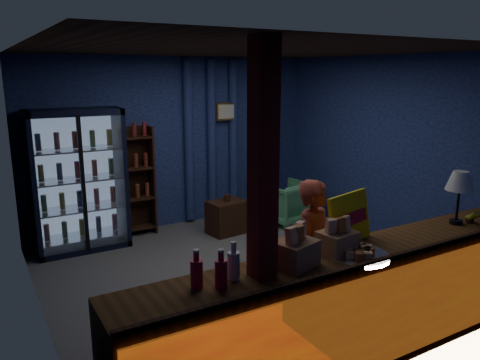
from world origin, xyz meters
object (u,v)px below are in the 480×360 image
object	(u,v)px
green_chair	(287,202)
pastry_tray	(359,254)
table_lamp	(460,183)
shopkeeper	(315,255)

from	to	relation	value
green_chair	pastry_tray	size ratio (longest dim) A/B	1.48
pastry_tray	table_lamp	xyz separation A→B (m)	(1.39, 0.14, 0.37)
shopkeeper	pastry_tray	distance (m)	0.73
shopkeeper	green_chair	world-z (taller)	shopkeeper
shopkeeper	table_lamp	bearing A→B (deg)	-47.08
pastry_tray	table_lamp	world-z (taller)	table_lamp
green_chair	table_lamp	bearing A→B (deg)	77.77
shopkeeper	pastry_tray	xyz separation A→B (m)	(-0.12, -0.67, 0.27)
green_chair	pastry_tray	xyz separation A→B (m)	(-1.77, -3.37, 0.65)
table_lamp	shopkeeper	bearing A→B (deg)	157.37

